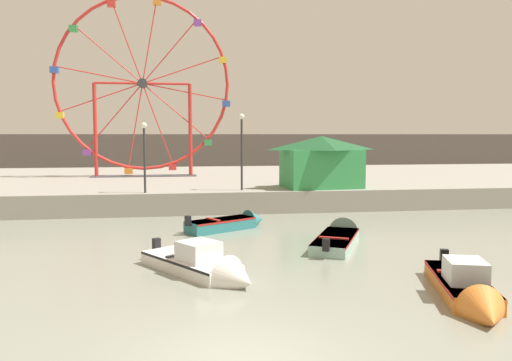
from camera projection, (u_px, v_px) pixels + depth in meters
name	position (u px, v px, depth m)	size (l,w,h in m)	color
ground_plane	(241.00, 360.00, 9.65)	(240.00, 240.00, 0.00)	gray
quay_promenade	(198.00, 184.00, 37.89)	(110.00, 22.63, 1.23)	gray
distant_town_skyline	(192.00, 153.00, 59.00)	(140.00, 3.00, 4.40)	#564C47
motorboat_seafoam	(340.00, 236.00, 20.33)	(3.44, 5.15, 1.25)	#93BCAD
motorboat_white_red_stripe	(206.00, 267.00, 15.28)	(3.79, 4.68, 1.45)	silver
motorboat_teal_painted	(232.00, 223.00, 23.04)	(4.08, 3.04, 1.12)	teal
motorboat_orange_hull	(468.00, 290.00, 12.95)	(2.49, 4.94, 1.40)	orange
ferris_wheel_red_frame	(143.00, 86.00, 36.76)	(12.90, 1.20, 13.28)	red
carnival_booth_green_kiosk	(321.00, 161.00, 29.33)	(5.05, 3.52, 3.03)	#33934C
promenade_lamp_near	(144.00, 147.00, 26.61)	(0.32, 0.32, 3.77)	#2D2D33
promenade_lamp_far	(242.00, 141.00, 27.89)	(0.32, 0.32, 4.28)	#2D2D33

